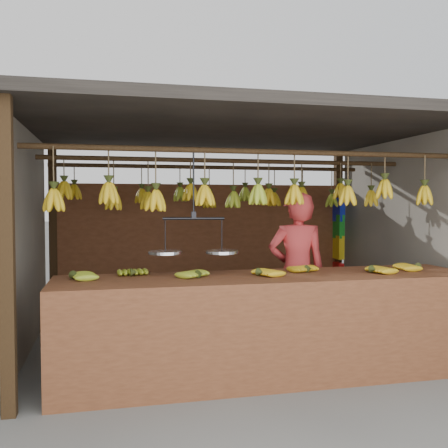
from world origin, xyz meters
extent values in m
plane|color=#5B5B57|center=(0.00, 0.00, 0.00)|extent=(80.00, 80.00, 0.00)
cube|color=black|center=(-2.00, -1.50, 1.15)|extent=(0.10, 0.10, 2.30)
cube|color=black|center=(-2.00, 1.50, 1.15)|extent=(0.10, 0.10, 2.30)
cube|color=black|center=(2.00, 1.50, 1.15)|extent=(0.10, 0.10, 2.30)
cube|color=black|center=(0.00, 0.00, 2.35)|extent=(4.30, 3.30, 0.10)
cylinder|color=black|center=(0.00, -1.00, 2.00)|extent=(4.00, 0.05, 0.05)
cylinder|color=black|center=(0.00, 0.00, 2.00)|extent=(4.00, 0.05, 0.05)
cylinder|color=black|center=(0.00, 1.00, 2.00)|extent=(4.00, 0.05, 0.05)
cube|color=brown|center=(0.00, 1.50, 0.90)|extent=(4.00, 0.06, 1.80)
cube|color=brown|center=(0.09, -1.10, 0.86)|extent=(3.73, 0.83, 0.08)
cube|color=brown|center=(0.09, -1.51, 0.45)|extent=(3.73, 0.04, 0.90)
cube|color=black|center=(-1.68, -1.46, 0.41)|extent=(0.07, 0.07, 0.82)
cube|color=black|center=(-1.68, -0.74, 0.41)|extent=(0.07, 0.07, 0.82)
cube|color=black|center=(1.86, -0.74, 0.41)|extent=(0.07, 0.07, 0.82)
ellipsoid|color=#92A523|center=(-1.58, -1.00, 0.93)|extent=(0.27, 0.23, 0.06)
ellipsoid|color=#92A523|center=(-1.08, -0.92, 0.93)|extent=(0.20, 0.26, 0.06)
ellipsoid|color=#92A523|center=(-0.54, -1.14, 0.93)|extent=(0.29, 0.30, 0.06)
ellipsoid|color=gold|center=(-0.01, -1.16, 0.93)|extent=(0.29, 0.26, 0.06)
ellipsoid|color=gold|center=(0.49, -1.04, 0.93)|extent=(0.25, 0.29, 0.06)
ellipsoid|color=gold|center=(1.05, -1.21, 0.93)|extent=(0.27, 0.22, 0.06)
ellipsoid|color=gold|center=(1.57, -1.08, 0.93)|extent=(0.26, 0.21, 0.06)
ellipsoid|color=gold|center=(-1.72, -1.03, 1.56)|extent=(0.16, 0.16, 0.28)
ellipsoid|color=gold|center=(-1.29, -0.96, 1.62)|extent=(0.16, 0.16, 0.28)
ellipsoid|color=gold|center=(-0.90, -0.98, 1.56)|extent=(0.16, 0.16, 0.28)
ellipsoid|color=gold|center=(-0.47, -1.01, 1.61)|extent=(0.16, 0.16, 0.28)
ellipsoid|color=#92A523|center=(0.03, -0.96, 1.62)|extent=(0.16, 0.16, 0.28)
ellipsoid|color=gold|center=(0.38, -0.95, 1.62)|extent=(0.16, 0.16, 0.28)
ellipsoid|color=gold|center=(0.89, -0.99, 1.61)|extent=(0.16, 0.16, 0.28)
ellipsoid|color=gold|center=(1.28, -0.99, 1.67)|extent=(0.16, 0.16, 0.28)
ellipsoid|color=gold|center=(1.68, -1.03, 1.61)|extent=(0.16, 0.16, 0.28)
ellipsoid|color=gold|center=(-1.73, 0.01, 1.67)|extent=(0.16, 0.16, 0.28)
ellipsoid|color=gold|center=(-1.24, 0.03, 1.56)|extent=(0.16, 0.16, 0.28)
ellipsoid|color=gold|center=(-0.89, 0.01, 1.57)|extent=(0.16, 0.16, 0.28)
ellipsoid|color=gold|center=(-0.44, -0.01, 1.66)|extent=(0.16, 0.16, 0.28)
ellipsoid|color=#92A523|center=(0.05, 0.05, 1.58)|extent=(0.16, 0.16, 0.28)
ellipsoid|color=gold|center=(0.45, 0.02, 1.61)|extent=(0.16, 0.16, 0.28)
ellipsoid|color=gold|center=(0.82, -0.01, 1.63)|extent=(0.16, 0.16, 0.28)
ellipsoid|color=gold|center=(1.29, -0.03, 1.67)|extent=(0.16, 0.16, 0.28)
ellipsoid|color=gold|center=(1.67, -0.04, 1.59)|extent=(0.16, 0.16, 0.28)
ellipsoid|color=gold|center=(-1.70, 1.05, 1.68)|extent=(0.16, 0.16, 0.28)
ellipsoid|color=gold|center=(-1.23, 1.01, 1.57)|extent=(0.16, 0.16, 0.28)
ellipsoid|color=gold|center=(-0.89, 1.01, 1.63)|extent=(0.16, 0.16, 0.28)
ellipsoid|color=#92A523|center=(-0.41, 1.04, 1.65)|extent=(0.16, 0.16, 0.28)
ellipsoid|color=gold|center=(-0.04, 0.97, 1.57)|extent=(0.16, 0.16, 0.28)
ellipsoid|color=#92A523|center=(0.45, 1.02, 1.66)|extent=(0.16, 0.16, 0.28)
ellipsoid|color=gold|center=(0.86, 1.05, 1.59)|extent=(0.16, 0.16, 0.28)
ellipsoid|color=gold|center=(1.23, 0.96, 1.62)|extent=(0.16, 0.16, 0.28)
ellipsoid|color=#92A523|center=(1.67, 1.00, 1.58)|extent=(0.16, 0.16, 0.28)
cylinder|color=black|center=(-0.57, -1.00, 1.70)|extent=(0.02, 0.02, 0.60)
cylinder|color=black|center=(-0.57, -1.00, 1.40)|extent=(0.54, 0.09, 0.02)
cylinder|color=silver|center=(-0.82, -0.97, 1.10)|extent=(0.29, 0.29, 0.02)
cylinder|color=silver|center=(-0.32, -1.03, 1.10)|extent=(0.29, 0.29, 0.02)
imported|color=#BF3333|center=(0.60, -0.45, 0.82)|extent=(0.65, 0.48, 1.65)
cube|color=#1426BF|center=(1.94, 1.35, 1.45)|extent=(0.08, 0.26, 0.34)
cube|color=#199926|center=(1.94, 1.35, 1.21)|extent=(0.08, 0.26, 0.34)
cube|color=yellow|center=(1.94, 1.35, 0.91)|extent=(0.08, 0.26, 0.34)
cube|color=red|center=(1.94, 1.35, 0.51)|extent=(0.08, 0.26, 0.34)
camera|label=1|loc=(-1.28, -5.29, 1.53)|focal=40.00mm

